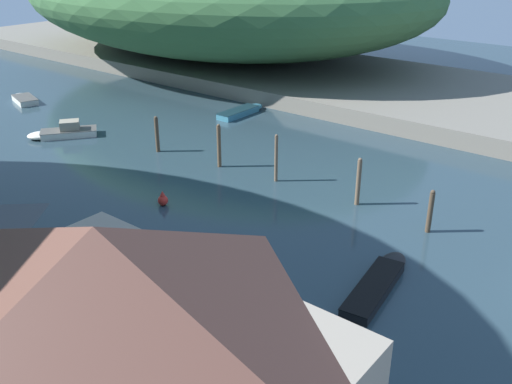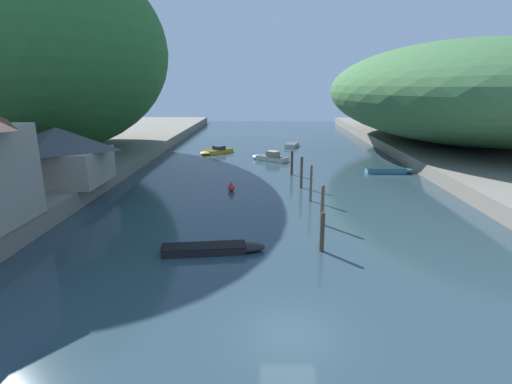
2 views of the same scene
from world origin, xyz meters
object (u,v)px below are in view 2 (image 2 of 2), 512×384
Objects in this scene: boathouse_shed at (59,154)px; boat_open_rowboat at (292,145)px; boat_small_dinghy at (269,157)px; channel_buoy_near at (231,187)px; boat_red_skiff at (217,249)px; boat_navy_launch at (216,151)px; person_by_boathouse at (19,196)px; person_on_quay at (81,175)px; boat_far_right_bank at (391,170)px.

boathouse_shed reaches higher than boat_open_rowboat.
boat_open_rowboat is at bearing 18.92° from boat_small_dinghy.
boat_red_skiff is at bearing -88.60° from channel_buoy_near.
channel_buoy_near is (4.22, -21.35, 0.04)m from boat_navy_launch.
person_by_boathouse is at bearing -84.16° from boathouse_shed.
channel_buoy_near is (-7.66, -28.37, 0.09)m from boat_open_rowboat.
boathouse_shed is 1.50× the size of boat_small_dinghy.
person_on_quay is 1.00× the size of person_by_boathouse.
boathouse_shed is at bearing 172.31° from boat_small_dinghy.
person_on_quay is (-16.48, -19.94, 2.06)m from boat_small_dinghy.
boathouse_shed reaches higher than person_by_boathouse.
boat_red_skiff is 43.50m from boat_open_rowboat.
channel_buoy_near is 17.85m from person_by_boathouse.
boathouse_shed is at bearing 112.08° from boat_navy_launch.
boat_small_dinghy is (-14.29, 7.38, 0.13)m from boat_far_right_bank.
person_by_boathouse reaches higher than boat_far_right_bank.
boat_far_right_bank is at bearing 134.65° from boat_red_skiff.
channel_buoy_near is at bearing 11.67° from boathouse_shed.
boat_navy_launch is 13.80m from boat_open_rowboat.
boat_small_dinghy is 25.94m from person_on_quay.
boathouse_shed is at bearing 0.58° from person_by_boathouse.
channel_buoy_near is at bearing -58.12° from person_by_boathouse.
person_on_quay and person_by_boathouse have the same top height.
boat_small_dinghy is at bearing -56.30° from person_on_quay.
boat_far_right_bank is 3.35× the size of person_by_boathouse.
boat_far_right_bank is 19.97m from channel_buoy_near.
boat_small_dinghy reaches higher than channel_buoy_near.
boathouse_shed is at bearing -134.82° from boat_red_skiff.
boat_open_rowboat reaches higher than boat_far_right_bank.
boat_open_rowboat is at bearing -153.08° from boat_far_right_bank.
channel_buoy_near is (-3.72, -16.01, -0.03)m from boat_small_dinghy.
boat_navy_launch reaches higher than boat_far_right_bank.
boat_far_right_bank is 25.61m from boat_navy_launch.
person_on_quay is (-13.11, 10.59, 2.22)m from boat_red_skiff.
boat_small_dinghy is 9.56m from boat_navy_launch.
boathouse_shed is 26.93m from boat_small_dinghy.
boat_red_skiff is at bearing -149.68° from boat_small_dinghy.
person_by_boathouse is at bearing -102.75° from boat_open_rowboat.
boat_red_skiff is (-17.66, -23.14, -0.03)m from boat_far_right_bank.
boathouse_shed reaches higher than channel_buoy_near.
channel_buoy_near is at bearing -89.63° from person_on_quay.
channel_buoy_near is (14.91, 3.08, -3.70)m from boathouse_shed.
channel_buoy_near is (-18.01, -8.63, 0.09)m from boat_far_right_bank.
person_by_boathouse reaches higher than boat_red_skiff.
boat_red_skiff is (15.27, -11.43, -3.83)m from boathouse_shed.
boat_open_rowboat is (3.94, 12.36, -0.12)m from boat_small_dinghy.
channel_buoy_near is at bearing 146.90° from boat_navy_launch.
person_on_quay is at bearing 117.05° from boat_navy_launch.
boat_navy_launch reaches higher than boat_open_rowboat.
boat_red_skiff is 3.87× the size of person_by_boathouse.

